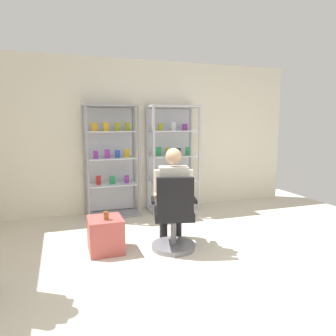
% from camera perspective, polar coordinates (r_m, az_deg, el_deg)
% --- Properties ---
extents(ground_plane, '(7.20, 7.20, 0.00)m').
position_cam_1_polar(ground_plane, '(3.38, 8.04, -20.08)').
color(ground_plane, beige).
extents(back_wall, '(6.00, 0.10, 2.70)m').
position_cam_1_polar(back_wall, '(5.82, -5.19, 5.70)').
color(back_wall, silver).
rests_on(back_wall, ground).
extents(display_cabinet_left, '(0.90, 0.45, 1.90)m').
position_cam_1_polar(display_cabinet_left, '(5.51, -10.13, 1.46)').
color(display_cabinet_left, gray).
rests_on(display_cabinet_left, ground).
extents(display_cabinet_right, '(0.90, 0.45, 1.90)m').
position_cam_1_polar(display_cabinet_right, '(5.78, 0.73, 1.85)').
color(display_cabinet_right, '#B7B7BC').
rests_on(display_cabinet_right, ground).
extents(office_chair, '(0.62, 0.59, 0.96)m').
position_cam_1_polar(office_chair, '(4.00, 1.06, -9.35)').
color(office_chair, slate).
rests_on(office_chair, ground).
extents(seated_shopkeeper, '(0.55, 0.62, 1.29)m').
position_cam_1_polar(seated_shopkeeper, '(4.07, 0.85, -4.38)').
color(seated_shopkeeper, black).
rests_on(seated_shopkeeper, ground).
extents(storage_crate, '(0.41, 0.44, 0.43)m').
position_cam_1_polar(storage_crate, '(4.10, -11.19, -11.71)').
color(storage_crate, '#B24C47').
rests_on(storage_crate, ground).
extents(tea_glass, '(0.06, 0.06, 0.10)m').
position_cam_1_polar(tea_glass, '(3.95, -11.07, -8.42)').
color(tea_glass, brown).
rests_on(tea_glass, storage_crate).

